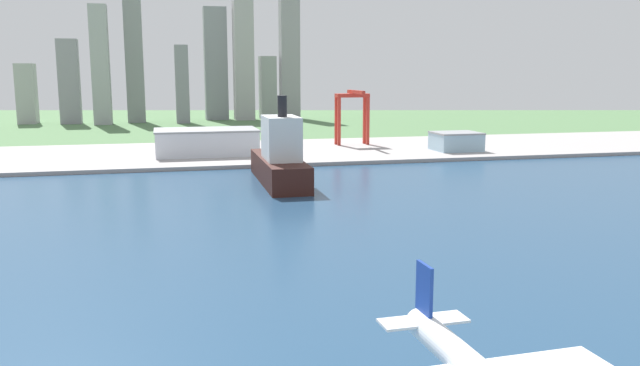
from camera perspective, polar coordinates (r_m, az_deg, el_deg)
ground_plane at (r=268.55m, az=-6.32°, el=-2.51°), size 2400.00×2400.00×0.00m
water_bay at (r=210.86m, az=-4.16°, el=-5.84°), size 840.00×360.00×0.15m
industrial_pier at (r=455.00m, az=-9.49°, el=2.58°), size 840.00×140.00×2.50m
cargo_ship at (r=332.77m, az=-3.58°, el=2.12°), size 21.48×84.10×45.49m
port_crane_red at (r=492.02m, az=2.91°, el=6.84°), size 25.09×38.06×41.49m
warehouse_main at (r=440.43m, az=-10.02°, el=3.62°), size 67.91×40.64×17.09m
warehouse_annex at (r=466.53m, az=11.94°, el=3.63°), size 31.72×27.50×12.99m
distant_skyline at (r=791.08m, az=-11.16°, el=9.99°), size 326.80×70.35×156.35m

